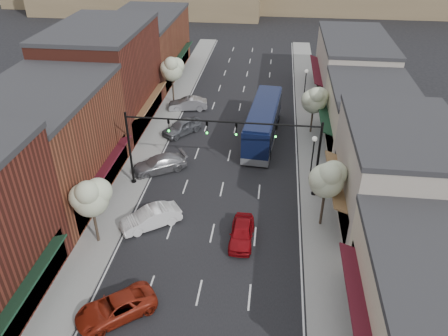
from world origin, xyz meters
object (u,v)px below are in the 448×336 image
(tree_right_near, at_px, (327,178))
(red_hatchback, at_px, (242,233))
(parked_car_c, at_px, (159,164))
(signal_mast_right, at_px, (290,147))
(tree_right_far, at_px, (315,99))
(parked_car_a, at_px, (116,308))
(signal_mast_left, at_px, (156,140))
(coach_bus, at_px, (263,122))
(tree_left_far, at_px, (172,68))
(parked_car_b, at_px, (151,218))
(parked_car_d, at_px, (182,127))
(tree_left_near, at_px, (90,196))
(parked_car_e, at_px, (188,104))
(lamp_post_far, at_px, (306,81))
(lamp_post_near, at_px, (313,151))

(tree_right_near, relative_size, red_hatchback, 1.39)
(red_hatchback, xyz_separation_m, parked_car_c, (-8.51, 8.92, 0.03))
(signal_mast_right, relative_size, tree_right_far, 1.51)
(tree_right_near, bearing_deg, parked_car_a, -141.62)
(signal_mast_left, relative_size, coach_bus, 0.66)
(tree_left_far, relative_size, parked_car_b, 1.29)
(parked_car_b, xyz_separation_m, parked_car_d, (-0.76, 15.84, 0.02))
(signal_mast_right, distance_m, signal_mast_left, 11.24)
(red_hatchback, bearing_deg, tree_left_near, -171.07)
(tree_left_near, xyz_separation_m, tree_left_far, (-0.00, 26.00, 0.38))
(signal_mast_left, distance_m, red_hatchback, 11.01)
(signal_mast_right, height_order, tree_left_far, signal_mast_right)
(red_hatchback, height_order, parked_car_b, parked_car_b)
(signal_mast_left, height_order, parked_car_e, signal_mast_left)
(parked_car_d, bearing_deg, red_hatchback, -26.42)
(parked_car_e, bearing_deg, coach_bus, 44.08)
(lamp_post_far, xyz_separation_m, parked_car_d, (-13.44, -9.84, -2.20))
(signal_mast_right, height_order, tree_right_near, signal_mast_right)
(tree_left_far, bearing_deg, parked_car_b, -81.87)
(signal_mast_right, relative_size, parked_car_d, 1.74)
(tree_right_near, xyz_separation_m, coach_bus, (-5.22, 14.07, -2.50))
(signal_mast_right, height_order, parked_car_b, signal_mast_right)
(tree_left_near, height_order, parked_car_a, tree_left_near)
(coach_bus, distance_m, parked_car_e, 11.39)
(tree_left_far, xyz_separation_m, parked_car_a, (3.53, -32.35, -3.92))
(tree_left_far, distance_m, coach_bus, 14.12)
(signal_mast_left, height_order, tree_left_near, signal_mast_left)
(signal_mast_left, xyz_separation_m, parked_car_b, (0.74, -5.67, -3.84))
(coach_bus, bearing_deg, lamp_post_far, 69.75)
(red_hatchback, height_order, parked_car_c, parked_car_c)
(signal_mast_right, distance_m, lamp_post_far, 20.19)
(tree_left_far, bearing_deg, parked_car_c, -82.49)
(parked_car_a, xyz_separation_m, parked_car_e, (-1.48, 30.86, 0.08))
(lamp_post_near, height_order, lamp_post_far, same)
(parked_car_d, distance_m, parked_car_e, 6.31)
(signal_mast_left, distance_m, lamp_post_far, 24.14)
(parked_car_b, distance_m, parked_car_e, 22.16)
(tree_left_near, distance_m, parked_car_b, 5.38)
(red_hatchback, distance_m, parked_car_b, 7.25)
(red_hatchback, bearing_deg, parked_car_c, 134.53)
(tree_right_far, height_order, parked_car_b, tree_right_far)
(lamp_post_far, bearing_deg, parked_car_e, -165.76)
(tree_right_far, xyz_separation_m, parked_car_e, (-14.55, 4.50, -3.23))
(signal_mast_left, relative_size, tree_left_near, 1.44)
(signal_mast_left, bearing_deg, parked_car_d, 90.09)
(tree_right_near, height_order, parked_car_b, tree_right_near)
(tree_right_near, relative_size, lamp_post_near, 1.34)
(lamp_post_far, height_order, parked_car_b, lamp_post_far)
(parked_car_e, bearing_deg, lamp_post_near, 33.78)
(tree_left_near, height_order, parked_car_c, tree_left_near)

